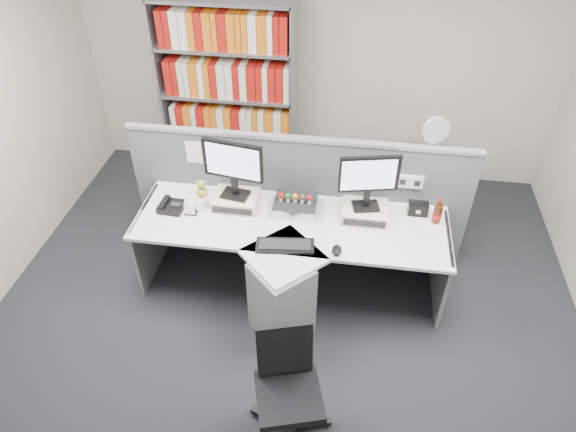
% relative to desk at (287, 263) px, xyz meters
% --- Properties ---
extents(ground, '(5.50, 5.50, 0.00)m').
position_rel_desk_xyz_m(ground, '(0.00, -0.60, -0.46)').
color(ground, '#24262A').
rests_on(ground, ground).
extents(room_shell, '(5.04, 5.54, 2.72)m').
position_rel_desk_xyz_m(room_shell, '(0.00, -0.60, 1.33)').
color(room_shell, '#B7B4A3').
rests_on(room_shell, ground).
extents(partition, '(3.00, 0.08, 1.27)m').
position_rel_desk_xyz_m(partition, '(0.00, 0.65, 0.19)').
color(partition, '#555960').
rests_on(partition, ground).
extents(desk, '(2.60, 1.20, 0.72)m').
position_rel_desk_xyz_m(desk, '(0.00, 0.00, 0.00)').
color(desk, white).
rests_on(desk, ground).
extents(monitor_riser_left, '(0.38, 0.31, 0.10)m').
position_rel_desk_xyz_m(monitor_riser_left, '(-0.50, 0.38, 0.31)').
color(monitor_riser_left, beige).
rests_on(monitor_riser_left, desk).
extents(monitor_riser_right, '(0.38, 0.31, 0.10)m').
position_rel_desk_xyz_m(monitor_riser_right, '(0.60, 0.38, 0.31)').
color(monitor_riser_right, beige).
rests_on(monitor_riser_right, desk).
extents(monitor_left, '(0.51, 0.20, 0.52)m').
position_rel_desk_xyz_m(monitor_left, '(-0.50, 0.38, 0.68)').
color(monitor_left, black).
rests_on(monitor_left, monitor_riser_left).
extents(monitor_right, '(0.48, 0.20, 0.49)m').
position_rel_desk_xyz_m(monitor_right, '(0.60, 0.38, 0.66)').
color(monitor_right, black).
rests_on(monitor_right, monitor_riser_right).
extents(desktop_pc, '(0.35, 0.31, 0.09)m').
position_rel_desk_xyz_m(desktop_pc, '(0.01, 0.39, 0.31)').
color(desktop_pc, black).
rests_on(desktop_pc, desk).
extents(figurines, '(0.29, 0.05, 0.09)m').
position_rel_desk_xyz_m(figurines, '(0.01, 0.38, 0.41)').
color(figurines, beige).
rests_on(figurines, desktop_pc).
extents(keyboard, '(0.47, 0.22, 0.03)m').
position_rel_desk_xyz_m(keyboard, '(-0.00, -0.09, 0.28)').
color(keyboard, black).
rests_on(keyboard, desk).
extents(mouse, '(0.08, 0.12, 0.05)m').
position_rel_desk_xyz_m(mouse, '(0.40, -0.09, 0.29)').
color(mouse, black).
rests_on(mouse, desk).
extents(desk_phone, '(0.21, 0.20, 0.09)m').
position_rel_desk_xyz_m(desk_phone, '(-1.04, 0.24, 0.30)').
color(desk_phone, black).
rests_on(desk_phone, desk).
extents(desk_calendar, '(0.10, 0.08, 0.12)m').
position_rel_desk_xyz_m(desk_calendar, '(-0.85, 0.21, 0.32)').
color(desk_calendar, black).
rests_on(desk_calendar, desk).
extents(plush_toy, '(0.10, 0.10, 0.17)m').
position_rel_desk_xyz_m(plush_toy, '(-0.77, 0.32, 0.44)').
color(plush_toy, '#A88F38').
rests_on(plush_toy, monitor_riser_left).
extents(speaker, '(0.17, 0.09, 0.11)m').
position_rel_desk_xyz_m(speaker, '(1.04, 0.49, 0.32)').
color(speaker, black).
rests_on(speaker, desk).
extents(cola_bottle, '(0.07, 0.07, 0.24)m').
position_rel_desk_xyz_m(cola_bottle, '(1.19, 0.40, 0.35)').
color(cola_bottle, '#3F190A').
rests_on(cola_bottle, desk).
extents(shelving_unit, '(1.41, 0.40, 2.00)m').
position_rel_desk_xyz_m(shelving_unit, '(-0.90, 1.85, 0.52)').
color(shelving_unit, gray).
rests_on(shelving_unit, ground).
extents(filing_cabinet, '(0.45, 0.61, 0.70)m').
position_rel_desk_xyz_m(filing_cabinet, '(1.20, 1.40, -0.11)').
color(filing_cabinet, gray).
rests_on(filing_cabinet, ground).
extents(desk_fan, '(0.27, 0.17, 0.47)m').
position_rel_desk_xyz_m(desk_fan, '(1.20, 1.40, 0.54)').
color(desk_fan, white).
rests_on(desk_fan, filing_cabinet).
extents(office_chair, '(0.59, 0.56, 0.88)m').
position_rel_desk_xyz_m(office_chair, '(0.17, -1.12, 0.02)').
color(office_chair, silver).
rests_on(office_chair, ground).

